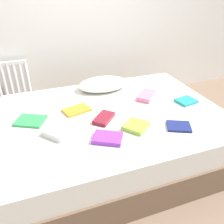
% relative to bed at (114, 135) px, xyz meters
% --- Properties ---
extents(ground_plane, '(8.00, 8.00, 0.00)m').
position_rel_bed_xyz_m(ground_plane, '(0.00, 0.00, -0.25)').
color(ground_plane, '#7F6651').
extents(bed, '(2.00, 1.50, 0.50)m').
position_rel_bed_xyz_m(bed, '(0.00, 0.00, 0.00)').
color(bed, brown).
rests_on(bed, ground).
extents(radiator, '(0.52, 0.04, 0.59)m').
position_rel_bed_xyz_m(radiator, '(-0.93, 1.20, 0.17)').
color(radiator, white).
rests_on(radiator, ground).
extents(pillow, '(0.55, 0.35, 0.12)m').
position_rel_bed_xyz_m(pillow, '(0.07, 0.53, 0.31)').
color(pillow, white).
rests_on(pillow, bed).
extents(textbook_lime, '(0.25, 0.25, 0.03)m').
position_rel_bed_xyz_m(textbook_lime, '(0.09, -0.29, 0.27)').
color(textbook_lime, '#8CC638').
rests_on(textbook_lime, bed).
extents(textbook_purple, '(0.27, 0.24, 0.03)m').
position_rel_bed_xyz_m(textbook_purple, '(-0.19, -0.37, 0.27)').
color(textbook_purple, purple).
rests_on(textbook_purple, bed).
extents(textbook_white, '(0.26, 0.26, 0.05)m').
position_rel_bed_xyz_m(textbook_white, '(-0.52, -0.16, 0.28)').
color(textbook_white, white).
rests_on(textbook_white, bed).
extents(textbook_navy, '(0.24, 0.22, 0.02)m').
position_rel_bed_xyz_m(textbook_navy, '(0.42, -0.41, 0.26)').
color(textbook_navy, navy).
rests_on(textbook_navy, bed).
extents(textbook_pink, '(0.27, 0.27, 0.05)m').
position_rel_bed_xyz_m(textbook_pink, '(0.42, 0.17, 0.28)').
color(textbook_pink, pink).
rests_on(textbook_pink, bed).
extents(textbook_green, '(0.30, 0.28, 0.02)m').
position_rel_bed_xyz_m(textbook_green, '(-0.72, 0.10, 0.26)').
color(textbook_green, green).
rests_on(textbook_green, bed).
extents(textbook_orange, '(0.27, 0.22, 0.02)m').
position_rel_bed_xyz_m(textbook_orange, '(-0.31, 0.15, 0.26)').
color(textbook_orange, orange).
rests_on(textbook_orange, bed).
extents(textbook_teal, '(0.21, 0.19, 0.03)m').
position_rel_bed_xyz_m(textbook_teal, '(0.74, -0.05, 0.27)').
color(textbook_teal, teal).
rests_on(textbook_teal, bed).
extents(textbook_maroon, '(0.24, 0.24, 0.04)m').
position_rel_bed_xyz_m(textbook_maroon, '(-0.12, -0.09, 0.27)').
color(textbook_maroon, maroon).
rests_on(textbook_maroon, bed).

